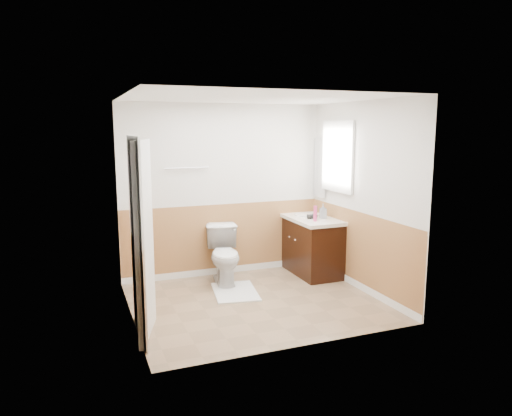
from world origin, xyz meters
name	(u,v)px	position (x,y,z in m)	size (l,w,h in m)	color
floor	(256,302)	(0.00, 0.00, 0.00)	(3.00, 3.00, 0.00)	#8C7051
ceiling	(256,98)	(0.00, 0.00, 2.50)	(3.00, 3.00, 0.00)	white
wall_back	(224,190)	(0.00, 1.30, 1.25)	(3.00, 3.00, 0.00)	silver
wall_front	(305,224)	(0.00, -1.30, 1.25)	(3.00, 3.00, 0.00)	silver
wall_left	(128,211)	(-1.50, 0.00, 1.25)	(3.00, 3.00, 0.00)	silver
wall_right	(361,197)	(1.50, 0.00, 1.25)	(3.00, 3.00, 0.00)	silver
wainscot_back	(224,241)	(0.00, 1.29, 0.50)	(3.00, 3.00, 0.00)	#AE7C45
wainscot_front	(303,298)	(0.00, -1.29, 0.50)	(3.00, 3.00, 0.00)	#AE7C45
wainscot_left	(132,277)	(-1.49, 0.00, 0.50)	(2.60, 2.60, 0.00)	#AE7C45
wainscot_right	(359,252)	(1.49, 0.00, 0.50)	(2.60, 2.60, 0.00)	#AE7C45
toilet	(225,255)	(-0.13, 0.87, 0.40)	(0.44, 0.78, 0.79)	white
bath_mat	(235,292)	(-0.13, 0.43, 0.01)	(0.55, 0.80, 0.02)	silver
vanity_cabinet	(310,246)	(1.21, 0.86, 0.40)	(0.55, 1.10, 0.80)	black
vanity_knob_left	(295,240)	(0.91, 0.76, 0.55)	(0.03, 0.03, 0.03)	#BABBC1
vanity_knob_right	(290,237)	(0.91, 0.96, 0.55)	(0.03, 0.03, 0.03)	silver
countertop	(310,219)	(1.20, 0.86, 0.83)	(0.60, 1.15, 0.05)	white
sink_basin	(306,215)	(1.21, 1.01, 0.86)	(0.36, 0.36, 0.02)	white
faucet	(317,210)	(1.39, 1.01, 0.92)	(0.02, 0.02, 0.14)	silver
lotion_bottle	(315,214)	(1.11, 0.55, 0.96)	(0.05, 0.05, 0.22)	#D03571
soap_dispenser	(323,211)	(1.33, 0.72, 0.96)	(0.10, 0.10, 0.21)	gray
hair_dryer_body	(312,216)	(1.16, 0.73, 0.89)	(0.07, 0.07, 0.14)	black
hair_dryer_handle	(311,219)	(1.13, 0.72, 0.86)	(0.03, 0.03, 0.07)	black
mirror_panel	(320,168)	(1.48, 1.10, 1.55)	(0.02, 0.35, 0.90)	silver
window_frame	(337,157)	(1.47, 0.59, 1.75)	(0.04, 0.80, 1.00)	white
window_glass	(338,157)	(1.49, 0.59, 1.75)	(0.01, 0.70, 0.90)	white
door	(144,240)	(-1.40, -0.45, 1.02)	(0.05, 0.80, 2.04)	white
door_frame	(137,240)	(-1.48, -0.45, 1.03)	(0.02, 0.92, 2.10)	white
door_knob	(146,239)	(-1.34, -0.12, 0.95)	(0.06, 0.06, 0.06)	silver
towel_bar	(187,168)	(-0.55, 1.25, 1.60)	(0.02, 0.02, 0.62)	silver
tp_holder_bar	(219,229)	(-0.10, 1.23, 0.70)	(0.02, 0.02, 0.14)	silver
tp_roll	(219,229)	(-0.10, 1.23, 0.70)	(0.11, 0.11, 0.10)	white
tp_sheet	(219,236)	(-0.10, 1.23, 0.59)	(0.10, 0.01, 0.16)	white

